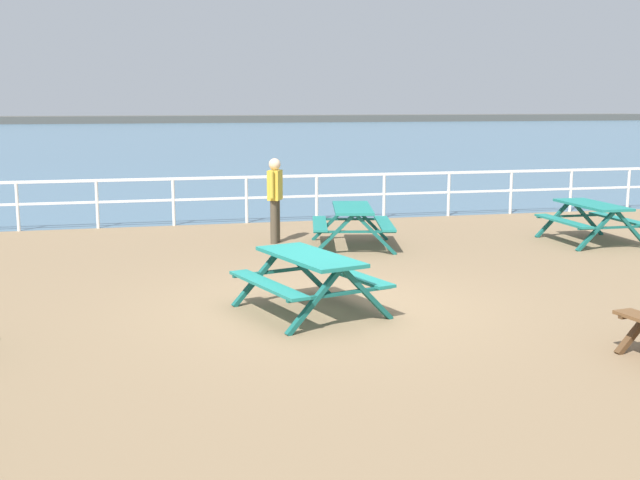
% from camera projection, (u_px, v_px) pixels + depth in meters
% --- Properties ---
extents(ground_plane, '(30.00, 24.00, 0.20)m').
position_uv_depth(ground_plane, '(330.00, 314.00, 10.82)').
color(ground_plane, '#846B4C').
extents(sea_band, '(142.00, 90.00, 0.01)m').
position_uv_depth(sea_band, '(162.00, 137.00, 61.33)').
color(sea_band, '#476B84').
rests_on(sea_band, ground).
extents(distant_shoreline, '(142.00, 6.00, 1.80)m').
position_uv_depth(distant_shoreline, '(148.00, 123.00, 102.52)').
color(distant_shoreline, '#4C4C47').
rests_on(distant_shoreline, ground).
extents(seaward_railing, '(23.07, 0.07, 1.08)m').
position_uv_depth(seaward_railing, '(246.00, 191.00, 18.10)').
color(seaward_railing, white).
rests_on(seaward_railing, ground).
extents(picnic_table_mid_centre, '(1.86, 2.08, 0.80)m').
position_uv_depth(picnic_table_mid_centre, '(352.00, 217.00, 15.14)').
color(picnic_table_mid_centre, '#1E7A70').
rests_on(picnic_table_mid_centre, ground).
extents(picnic_table_far_left, '(1.95, 2.15, 0.80)m').
position_uv_depth(picnic_table_far_left, '(310.00, 269.00, 10.41)').
color(picnic_table_far_left, '#1E7A70').
rests_on(picnic_table_far_left, ground).
extents(picnic_table_far_right, '(1.55, 1.81, 0.80)m').
position_uv_depth(picnic_table_far_right, '(592.00, 213.00, 15.61)').
color(picnic_table_far_right, '#1E7A70').
rests_on(picnic_table_far_right, ground).
extents(visitor, '(0.35, 0.48, 1.66)m').
position_uv_depth(visitor, '(275.00, 195.00, 15.52)').
color(visitor, '#4C4233').
rests_on(visitor, ground).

